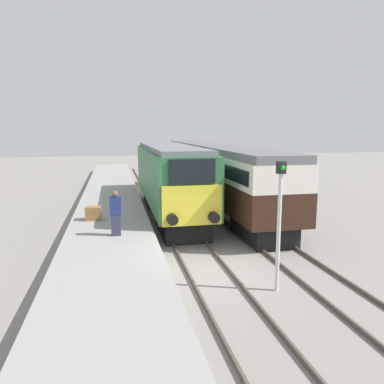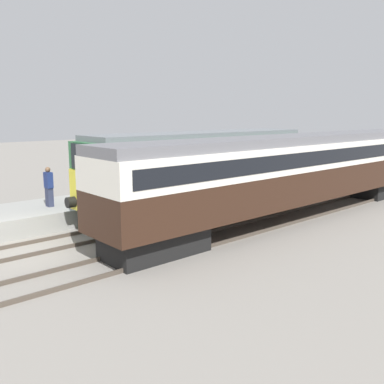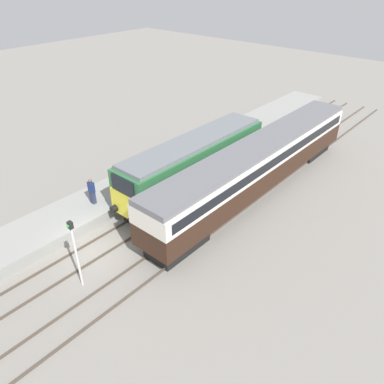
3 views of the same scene
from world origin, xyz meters
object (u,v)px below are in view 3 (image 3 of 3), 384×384
passenger_carriage (259,162)px  signal_post (75,249)px  person_on_platform (92,191)px  luggage_crate (118,178)px  locomotive (194,164)px

passenger_carriage → signal_post: signal_post is taller
person_on_platform → signal_post: size_ratio=0.44×
passenger_carriage → signal_post: (-1.70, -13.57, -0.03)m
passenger_carriage → luggage_crate: passenger_carriage is taller
locomotive → person_on_platform: bearing=-115.5°
luggage_crate → signal_post: bearing=-51.1°
passenger_carriage → signal_post: size_ratio=5.29×
passenger_carriage → person_on_platform: passenger_carriage is taller
passenger_carriage → luggage_crate: size_ratio=29.91×
passenger_carriage → signal_post: bearing=-97.1°
locomotive → passenger_carriage: (3.40, 2.87, 0.17)m
signal_post → person_on_platform: bearing=137.8°
locomotive → person_on_platform: 7.10m
luggage_crate → passenger_carriage: bearing=40.9°
passenger_carriage → luggage_crate: bearing=-139.1°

